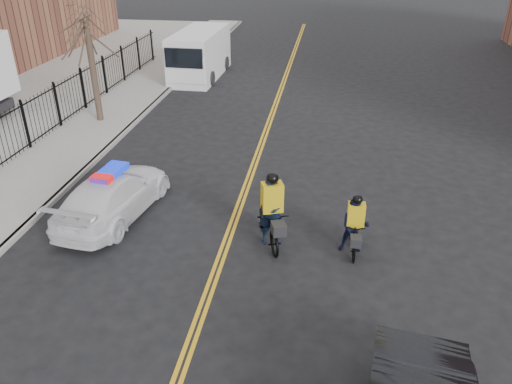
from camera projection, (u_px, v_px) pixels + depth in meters
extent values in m
plane|color=black|center=(218.00, 267.00, 13.04)|extent=(120.00, 120.00, 0.00)
cube|color=gold|center=(258.00, 149.00, 20.04)|extent=(0.10, 60.00, 0.01)
cube|color=gold|center=(262.00, 149.00, 20.02)|extent=(0.10, 60.00, 0.01)
cube|color=gray|center=(83.00, 137.00, 20.96)|extent=(3.00, 60.00, 0.15)
cube|color=gray|center=(117.00, 139.00, 20.77)|extent=(0.20, 60.00, 0.15)
cylinder|color=#3A2B22|center=(94.00, 76.00, 21.75)|extent=(0.28, 0.28, 4.00)
imported|color=white|center=(114.00, 195.00, 15.12)|extent=(2.54, 4.96, 1.38)
cube|color=#0C26CC|center=(110.00, 172.00, 14.76)|extent=(0.74, 1.33, 0.16)
cube|color=white|center=(200.00, 54.00, 29.32)|extent=(2.44, 6.24, 2.63)
cube|color=white|center=(187.00, 69.00, 27.09)|extent=(2.25, 0.97, 1.37)
cube|color=black|center=(184.00, 58.00, 26.37)|extent=(2.06, 0.17, 1.03)
cylinder|color=black|center=(174.00, 77.00, 28.32)|extent=(0.31, 0.81, 0.80)
cylinder|color=black|center=(211.00, 78.00, 27.99)|extent=(0.31, 0.81, 0.80)
cylinder|color=black|center=(192.00, 62.00, 31.51)|extent=(0.31, 0.81, 0.80)
cylinder|color=black|center=(225.00, 63.00, 31.18)|extent=(0.31, 0.81, 0.80)
imported|color=black|center=(272.00, 224.00, 13.85)|extent=(1.47, 2.32, 1.15)
imported|color=black|center=(272.00, 211.00, 13.65)|extent=(0.84, 0.69, 1.97)
cube|color=gold|center=(272.00, 197.00, 13.45)|extent=(0.66, 0.55, 0.83)
sphere|color=black|center=(272.00, 178.00, 13.19)|extent=(0.33, 0.33, 0.33)
cube|color=black|center=(279.00, 229.00, 13.03)|extent=(0.48, 0.51, 0.31)
imported|color=black|center=(354.00, 235.00, 13.46)|extent=(0.52, 1.72, 1.03)
imported|color=black|center=(355.00, 226.00, 13.33)|extent=(0.79, 0.62, 1.59)
cube|color=gold|center=(356.00, 215.00, 13.17)|extent=(0.46, 0.32, 0.67)
sphere|color=black|center=(358.00, 200.00, 12.96)|extent=(0.27, 0.27, 0.27)
cube|color=black|center=(356.00, 241.00, 12.83)|extent=(0.30, 0.34, 0.25)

